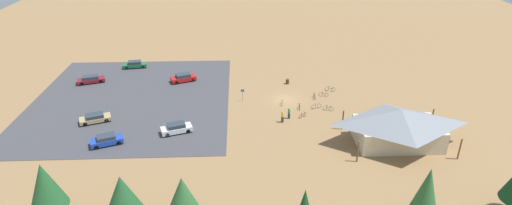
# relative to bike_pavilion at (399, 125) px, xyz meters

# --- Properties ---
(ground) EXTENTS (160.00, 160.00, 0.00)m
(ground) POSITION_rel_bike_pavilion_xyz_m (13.80, -14.43, -2.92)
(ground) COLOR #937047
(ground) RESTS_ON ground
(parking_lot_asphalt) EXTENTS (32.36, 35.85, 0.05)m
(parking_lot_asphalt) POSITION_rel_bike_pavilion_xyz_m (39.48, -15.66, -2.90)
(parking_lot_asphalt) COLOR #424247
(parking_lot_asphalt) RESTS_ON ground
(bike_pavilion) EXTENTS (13.48, 8.70, 5.21)m
(bike_pavilion) POSITION_rel_bike_pavilion_xyz_m (0.00, 0.00, 0.00)
(bike_pavilion) COLOR beige
(bike_pavilion) RESTS_ON ground
(trash_bin) EXTENTS (0.60, 0.60, 0.90)m
(trash_bin) POSITION_rel_bike_pavilion_xyz_m (12.68, -21.05, -2.47)
(trash_bin) COLOR brown
(trash_bin) RESTS_ON ground
(lot_sign) EXTENTS (0.56, 0.08, 2.20)m
(lot_sign) POSITION_rel_bike_pavilion_xyz_m (20.91, -14.18, -1.51)
(lot_sign) COLOR #99999E
(lot_sign) RESTS_ON ground
(pine_far_east) EXTENTS (3.86, 3.86, 7.26)m
(pine_far_east) POSITION_rel_bike_pavilion_xyz_m (32.56, 16.24, 2.12)
(pine_far_east) COLOR brown
(pine_far_east) RESTS_ON ground
(pine_center) EXTENTS (3.98, 3.98, 7.63)m
(pine_center) POSITION_rel_bike_pavilion_xyz_m (26.77, 17.23, 2.29)
(pine_center) COLOR brown
(pine_center) RESTS_ON ground
(pine_mideast) EXTENTS (2.76, 2.76, 7.01)m
(pine_mideast) POSITION_rel_bike_pavilion_xyz_m (3.14, 15.91, 1.51)
(pine_mideast) COLOR brown
(pine_mideast) RESTS_ON ground
(pine_east) EXTENTS (3.67, 3.67, 7.62)m
(pine_east) POSITION_rel_bike_pavilion_xyz_m (40.43, 14.49, 2.22)
(pine_east) COLOR brown
(pine_east) RESTS_ON ground
(bicycle_blue_lone_west) EXTENTS (0.48, 1.70, 0.81)m
(bicycle_blue_lone_west) POSITION_rel_bike_pavilion_xyz_m (8.84, -14.71, -2.57)
(bicycle_blue_lone_west) COLOR black
(bicycle_blue_lone_west) RESTS_ON ground
(bicycle_red_mid_cluster) EXTENTS (1.62, 0.48, 0.81)m
(bicycle_red_mid_cluster) POSITION_rel_bike_pavilion_xyz_m (7.15, -15.44, -2.56)
(bicycle_red_mid_cluster) COLOR black
(bicycle_red_mid_cluster) RESTS_ON ground
(bicycle_green_edge_south) EXTENTS (1.62, 0.67, 0.91)m
(bicycle_green_edge_south) POSITION_rel_bike_pavilion_xyz_m (7.44, -10.17, -2.53)
(bicycle_green_edge_south) COLOR black
(bicycle_green_edge_south) RESTS_ON ground
(bicycle_black_near_sign) EXTENTS (1.34, 0.99, 0.76)m
(bicycle_black_near_sign) POSITION_rel_bike_pavilion_xyz_m (11.78, -8.04, -2.58)
(bicycle_black_near_sign) COLOR black
(bicycle_black_near_sign) RESTS_ON ground
(bicycle_white_back_row) EXTENTS (0.48, 1.61, 0.81)m
(bicycle_white_back_row) POSITION_rel_bike_pavilion_xyz_m (14.52, -12.58, -2.58)
(bicycle_white_back_row) COLOR black
(bicycle_white_back_row) RESTS_ON ground
(bicycle_yellow_trailside) EXTENTS (0.48, 1.63, 0.80)m
(bicycle_yellow_trailside) POSITION_rel_bike_pavilion_xyz_m (11.88, -10.90, -2.57)
(bicycle_yellow_trailside) COLOR black
(bicycle_yellow_trailside) RESTS_ON ground
(bicycle_silver_front_row) EXTENTS (1.67, 0.63, 0.87)m
(bicycle_silver_front_row) POSITION_rel_bike_pavilion_xyz_m (9.15, -10.96, -2.54)
(bicycle_silver_front_row) COLOR black
(bicycle_silver_front_row) RESTS_ON ground
(bicycle_teal_lone_east) EXTENTS (1.72, 0.76, 0.92)m
(bicycle_teal_lone_east) POSITION_rel_bike_pavilion_xyz_m (5.61, -17.53, -2.53)
(bicycle_teal_lone_east) COLOR black
(bicycle_teal_lone_east) RESTS_ON ground
(car_tan_end_stall) EXTENTS (4.82, 3.35, 1.29)m
(car_tan_end_stall) POSITION_rel_bike_pavilion_xyz_m (43.12, -7.83, -2.23)
(car_tan_end_stall) COLOR tan
(car_tan_end_stall) RESTS_ON parking_lot_asphalt
(car_maroon_far_end) EXTENTS (5.12, 3.28, 1.35)m
(car_maroon_far_end) POSITION_rel_bike_pavilion_xyz_m (48.44, -22.94, -2.20)
(car_maroon_far_end) COLOR maroon
(car_maroon_far_end) RESTS_ON parking_lot_asphalt
(car_red_by_curb) EXTENTS (4.83, 3.40, 1.48)m
(car_red_by_curb) POSITION_rel_bike_pavilion_xyz_m (31.68, -22.85, -2.15)
(car_red_by_curb) COLOR red
(car_red_by_curb) RESTS_ON parking_lot_asphalt
(car_green_near_entry) EXTENTS (4.66, 2.38, 1.37)m
(car_green_near_entry) POSITION_rel_bike_pavilion_xyz_m (42.09, -30.26, -2.20)
(car_green_near_entry) COLOR #1E6B3D
(car_green_near_entry) RESTS_ON parking_lot_asphalt
(car_white_aisle_side) EXTENTS (4.69, 3.07, 1.46)m
(car_white_aisle_side) POSITION_rel_bike_pavilion_xyz_m (30.51, -4.09, -2.15)
(car_white_aisle_side) COLOR white
(car_white_aisle_side) RESTS_ON parking_lot_asphalt
(car_blue_second_row) EXTENTS (4.59, 3.21, 1.41)m
(car_blue_second_row) POSITION_rel_bike_pavilion_xyz_m (39.60, -1.28, -2.17)
(car_blue_second_row) COLOR #1E42B2
(car_blue_second_row) RESTS_ON parking_lot_asphalt
(visitor_at_bikes) EXTENTS (0.37, 0.36, 1.87)m
(visitor_at_bikes) POSITION_rel_bike_pavilion_xyz_m (15.06, -6.60, -1.94)
(visitor_at_bikes) COLOR #2D3347
(visitor_at_bikes) RESTS_ON ground
(visitor_crossing_yard) EXTENTS (0.36, 0.38, 1.80)m
(visitor_crossing_yard) POSITION_rel_bike_pavilion_xyz_m (13.92, -7.81, -1.98)
(visitor_crossing_yard) COLOR #2D3347
(visitor_crossing_yard) RESTS_ON ground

